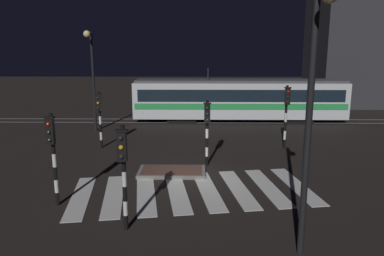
% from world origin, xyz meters
% --- Properties ---
extents(ground_plane, '(120.00, 120.00, 0.00)m').
position_xyz_m(ground_plane, '(0.00, 0.00, 0.00)').
color(ground_plane, black).
extents(rail_near, '(80.00, 0.12, 0.03)m').
position_xyz_m(rail_near, '(0.00, 12.39, 0.01)').
color(rail_near, '#59595E').
rests_on(rail_near, ground).
extents(rail_far, '(80.00, 0.12, 0.03)m').
position_xyz_m(rail_far, '(0.00, 13.83, 0.01)').
color(rail_far, '#59595E').
rests_on(rail_far, ground).
extents(crosswalk_zebra, '(9.95, 5.73, 0.02)m').
position_xyz_m(crosswalk_zebra, '(0.00, -1.56, 0.01)').
color(crosswalk_zebra, silver).
rests_on(crosswalk_zebra, ground).
extents(traffic_island, '(3.04, 1.63, 0.18)m').
position_xyz_m(traffic_island, '(-0.99, 0.56, 0.09)').
color(traffic_island, slate).
rests_on(traffic_island, ground).
extents(traffic_light_median_centre, '(0.36, 0.42, 3.18)m').
position_xyz_m(traffic_light_median_centre, '(0.63, 1.73, 2.10)').
color(traffic_light_median_centre, black).
rests_on(traffic_light_median_centre, ground).
extents(traffic_light_corner_far_left, '(0.36, 0.42, 3.23)m').
position_xyz_m(traffic_light_corner_far_left, '(-5.34, 4.89, 2.13)').
color(traffic_light_corner_far_left, black).
rests_on(traffic_light_corner_far_left, ground).
extents(traffic_light_corner_near_left, '(0.36, 0.42, 3.38)m').
position_xyz_m(traffic_light_corner_near_left, '(-4.89, -3.06, 2.23)').
color(traffic_light_corner_near_left, black).
rests_on(traffic_light_corner_near_left, ground).
extents(traffic_light_corner_far_right, '(0.36, 0.42, 3.59)m').
position_xyz_m(traffic_light_corner_far_right, '(5.11, 4.95, 2.37)').
color(traffic_light_corner_far_right, black).
rests_on(traffic_light_corner_far_right, ground).
extents(traffic_light_kerb_mid_left, '(0.36, 0.42, 3.34)m').
position_xyz_m(traffic_light_kerb_mid_left, '(-2.05, -4.88, 2.20)').
color(traffic_light_kerb_mid_left, black).
rests_on(traffic_light_kerb_mid_left, ground).
extents(street_lamp_near_kerb, '(0.44, 1.21, 6.97)m').
position_xyz_m(street_lamp_near_kerb, '(3.05, -6.34, 4.44)').
color(street_lamp_near_kerb, black).
rests_on(street_lamp_near_kerb, ground).
extents(street_lamp_trackside_left, '(0.44, 1.21, 6.70)m').
position_xyz_m(street_lamp_trackside_left, '(-6.87, 9.20, 4.29)').
color(street_lamp_trackside_left, black).
rests_on(street_lamp_trackside_left, ground).
extents(tram, '(16.35, 2.58, 4.15)m').
position_xyz_m(tram, '(3.37, 13.11, 1.75)').
color(tram, silver).
rests_on(tram, ground).
extents(building_backdrop, '(10.73, 8.00, 11.65)m').
position_xyz_m(building_backdrop, '(17.23, 22.86, 5.83)').
color(building_backdrop, '#2D2D33').
rests_on(building_backdrop, ground).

